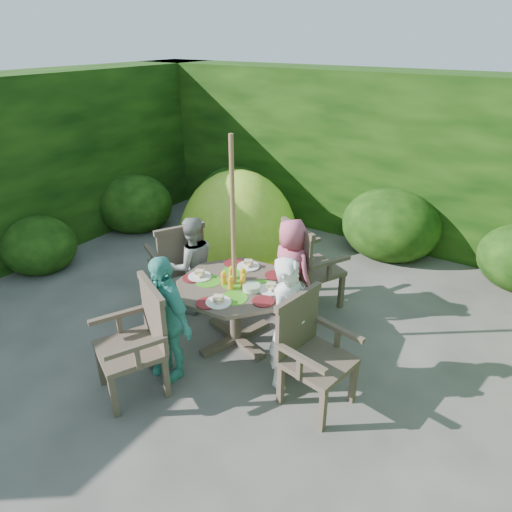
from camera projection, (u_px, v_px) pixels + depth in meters
The scene contains 13 objects.
ground at pixel (223, 355), 4.70m from camera, with size 60.00×60.00×0.00m, color #43403C.
hedge_enclosure at pixel (290, 203), 5.15m from camera, with size 9.00×9.00×2.50m.
patio_table at pixel (235, 293), 4.66m from camera, with size 1.51×1.51×0.84m.
parasol_pole at pixel (234, 248), 4.43m from camera, with size 0.04×0.04×2.20m, color brown.
garden_chair_right at pixel (311, 350), 3.93m from camera, with size 0.62×0.67×0.98m.
garden_chair_left at pixel (178, 261), 5.43m from camera, with size 0.75×0.78×1.00m.
garden_chair_back at pixel (308, 265), 5.31m from camera, with size 0.80×0.77×1.04m.
garden_chair_front at pixel (138, 340), 4.05m from camera, with size 0.78×0.75×1.01m.
child_right at pixel (289, 323), 4.08m from camera, with size 0.47×0.31×1.29m, color white.
child_left at pixel (192, 266), 5.21m from camera, with size 0.57×0.45×1.18m, color gray.
child_back at pixel (291, 269), 5.12m from camera, with size 0.58×0.38×1.19m, color #CE5573.
child_front at pixel (165, 318), 4.18m from camera, with size 0.74×0.31×1.26m, color #4CB3A6.
dome_tent at pixel (238, 242), 7.23m from camera, with size 2.08×2.08×2.28m.
Camera 1 is at (2.34, -2.97, 2.99)m, focal length 32.00 mm.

